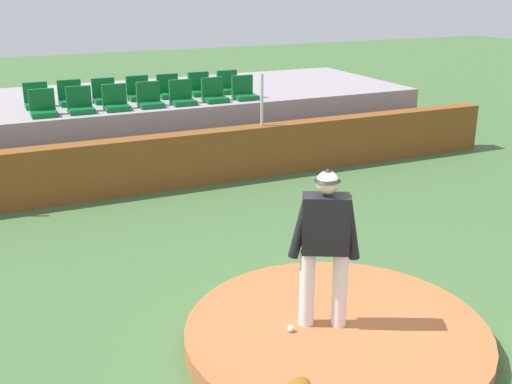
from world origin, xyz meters
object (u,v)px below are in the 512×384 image
(stadium_chair_1, at_px, (80,104))
(stadium_chair_5, at_px, (214,94))
(stadium_chair_4, at_px, (182,97))
(stadium_chair_13, at_px, (229,86))
(stadium_chair_2, at_px, (116,102))
(stadium_chair_9, at_px, (105,95))
(stadium_chair_12, at_px, (200,88))
(stadium_chair_0, at_px, (43,108))
(stadium_chair_3, at_px, (150,99))
(pitcher, at_px, (325,237))
(stadium_chair_11, at_px, (169,90))
(baseball, at_px, (291,329))
(stadium_chair_10, at_px, (139,92))
(stadium_chair_6, at_px, (244,92))
(stadium_chair_8, at_px, (71,97))
(stadium_chair_7, at_px, (37,100))

(stadium_chair_1, relative_size, stadium_chair_5, 1.00)
(stadium_chair_4, xyz_separation_m, stadium_chair_13, (1.41, 0.89, 0.00))
(stadium_chair_4, height_order, stadium_chair_13, same)
(stadium_chair_2, relative_size, stadium_chair_9, 1.00)
(stadium_chair_9, height_order, stadium_chair_12, same)
(stadium_chair_0, distance_m, stadium_chair_2, 1.40)
(stadium_chair_3, height_order, stadium_chair_13, same)
(pitcher, distance_m, stadium_chair_3, 7.28)
(stadium_chair_0, bearing_deg, stadium_chair_11, -161.84)
(baseball, height_order, stadium_chair_2, stadium_chair_2)
(stadium_chair_10, bearing_deg, stadium_chair_2, 52.57)
(stadium_chair_0, relative_size, stadium_chair_4, 1.00)
(pitcher, xyz_separation_m, stadium_chair_11, (0.81, 8.16, 0.24))
(pitcher, relative_size, stadium_chair_3, 3.59)
(pitcher, bearing_deg, stadium_chair_6, 100.43)
(stadium_chair_3, xyz_separation_m, stadium_chair_4, (0.68, -0.02, 0.00))
(stadium_chair_2, xyz_separation_m, stadium_chair_11, (1.38, 0.90, 0.00))
(stadium_chair_1, xyz_separation_m, stadium_chair_3, (1.39, 0.00, 0.00))
(stadium_chair_3, bearing_deg, stadium_chair_1, 0.06)
(stadium_chair_3, bearing_deg, stadium_chair_13, -157.38)
(stadium_chair_1, bearing_deg, stadium_chair_11, -156.92)
(stadium_chair_11, bearing_deg, stadium_chair_12, 179.78)
(stadium_chair_12, bearing_deg, stadium_chair_6, 128.60)
(stadium_chair_1, relative_size, stadium_chair_8, 1.00)
(stadium_chair_5, bearing_deg, stadium_chair_4, 0.84)
(stadium_chair_8, bearing_deg, stadium_chair_1, 92.32)
(pitcher, bearing_deg, baseball, -152.73)
(stadium_chair_7, relative_size, stadium_chair_13, 1.00)
(stadium_chair_4, bearing_deg, stadium_chair_12, -128.72)
(stadium_chair_10, bearing_deg, stadium_chair_6, 156.83)
(baseball, distance_m, stadium_chair_1, 7.43)
(stadium_chair_0, relative_size, stadium_chair_2, 1.00)
(stadium_chair_2, relative_size, stadium_chair_5, 1.00)
(stadium_chair_6, relative_size, stadium_chair_7, 1.00)
(stadium_chair_4, bearing_deg, stadium_chair_11, -89.57)
(stadium_chair_8, bearing_deg, stadium_chair_9, 176.20)
(stadium_chair_5, distance_m, stadium_chair_9, 2.31)
(pitcher, distance_m, stadium_chair_11, 8.20)
(stadium_chair_4, xyz_separation_m, stadium_chair_5, (0.72, 0.01, 0.00))
(stadium_chair_7, xyz_separation_m, stadium_chair_8, (0.68, 0.04, 0.00))
(stadium_chair_1, bearing_deg, stadium_chair_0, 2.15)
(stadium_chair_7, bearing_deg, stadium_chair_13, -179.90)
(stadium_chair_4, height_order, stadium_chair_11, same)
(stadium_chair_13, bearing_deg, stadium_chair_6, 90.36)
(baseball, bearing_deg, stadium_chair_9, 91.54)
(stadium_chair_5, height_order, stadium_chair_11, same)
(stadium_chair_4, height_order, stadium_chair_6, same)
(stadium_chair_10, bearing_deg, stadium_chair_0, 23.87)
(stadium_chair_5, bearing_deg, stadium_chair_3, -0.31)
(stadium_chair_0, distance_m, stadium_chair_1, 0.70)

